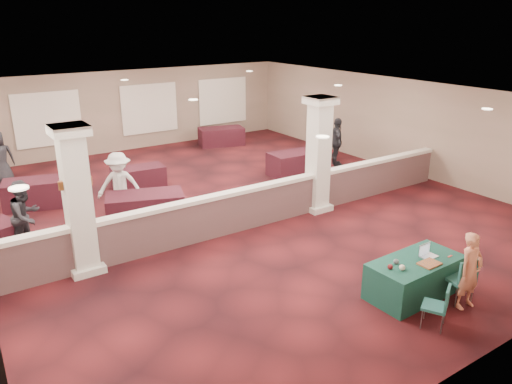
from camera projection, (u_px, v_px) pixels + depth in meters
ground at (198, 215)px, 13.82m from camera, size 16.00×16.00×0.00m
wall_back at (101, 113)px, 19.54m from camera, size 16.00×0.04×3.20m
wall_front at (459, 287)px, 7.03m from camera, size 16.00×0.04×3.20m
wall_right at (399, 125)px, 17.50m from camera, size 0.04×16.00×3.20m
ceiling at (193, 99)px, 12.75m from camera, size 16.00×16.00×0.02m
partition_wall at (225, 213)px, 12.45m from camera, size 15.60×0.28×1.10m
column_left at (78, 200)px, 10.25m from camera, size 0.72×0.72×3.20m
column_right at (318, 154)px, 13.68m from camera, size 0.72×0.72×3.20m
sconce_left at (61, 186)px, 9.98m from camera, size 0.12×0.12×0.18m
sconce_right at (89, 181)px, 10.28m from camera, size 0.12×0.12×0.18m
near_table at (415, 277)px, 9.78m from camera, size 1.96×1.02×0.74m
conf_chair_main at (463, 277)px, 9.42m from camera, size 0.56×0.56×0.94m
conf_chair_side at (440, 303)px, 8.68m from camera, size 0.56×0.56×0.82m
woman at (470, 271)px, 9.23m from camera, size 0.56×0.39×1.50m
far_table_front_center at (146, 208)px, 13.19m from camera, size 2.21×1.61×0.81m
far_table_front_right at (297, 163)px, 17.27m from camera, size 2.02×1.11×0.80m
far_table_back_left at (40, 193)px, 14.38m from camera, size 2.12×1.44×0.78m
far_table_back_center at (139, 177)px, 15.97m from camera, size 1.70×0.96×0.66m
far_table_back_right at (221, 136)px, 21.17m from camera, size 2.03×1.38×0.75m
attendee_a at (26, 217)px, 11.42m from camera, size 0.94×0.89×1.74m
attendee_b at (120, 185)px, 13.38m from camera, size 1.28×1.00×1.83m
attendee_c at (337, 142)px, 18.12m from camera, size 0.94×1.14×1.76m
attendee_d at (0, 158)px, 16.12m from camera, size 0.87×0.48×1.75m
laptop_base at (429, 256)px, 9.78m from camera, size 0.34×0.24×0.02m
laptop_screen at (424, 249)px, 9.83m from camera, size 0.34×0.02×0.22m
screen_glow at (425, 250)px, 9.83m from camera, size 0.31×0.01×0.19m
knitting at (429, 264)px, 9.48m from camera, size 0.42×0.32×0.03m
yarn_cream at (402, 268)px, 9.25m from camera, size 0.11×0.11×0.11m
yarn_red at (390, 267)px, 9.29m from camera, size 0.10×0.10×0.10m
yarn_grey at (396, 262)px, 9.48m from camera, size 0.11×0.11×0.11m
scissors at (450, 256)px, 9.80m from camera, size 0.12×0.03×0.01m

